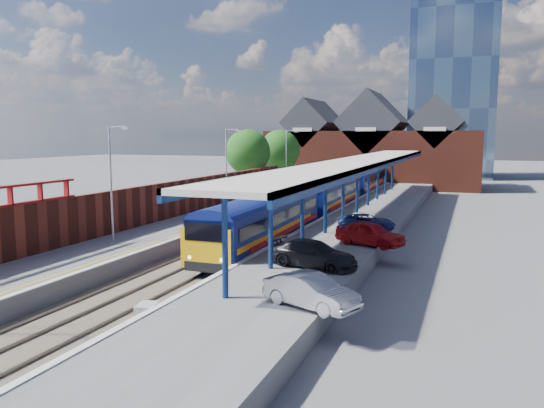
{
  "coord_description": "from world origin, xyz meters",
  "views": [
    {
      "loc": [
        13.96,
        -20.33,
        7.39
      ],
      "look_at": [
        0.83,
        14.11,
        2.6
      ],
      "focal_mm": 35.0,
      "sensor_mm": 36.0,
      "label": 1
    }
  ],
  "objects_px": {
    "lamp_post_d": "(287,156)",
    "parked_car_dark": "(313,254)",
    "platform_sign": "(251,187)",
    "relay_cabinet": "(147,317)",
    "parked_car_blue": "(367,222)",
    "lamp_post_b": "(113,175)",
    "parked_car_silver": "(311,291)",
    "parked_car_red": "(370,233)",
    "lamp_post_c": "(228,163)",
    "train": "(349,185)"
  },
  "relations": [
    {
      "from": "lamp_post_d",
      "to": "parked_car_dark",
      "type": "xyz_separation_m",
      "value": [
        13.18,
        -33.95,
        -3.35
      ]
    },
    {
      "from": "platform_sign",
      "to": "relay_cabinet",
      "type": "relative_size",
      "value": 2.5
    },
    {
      "from": "parked_car_dark",
      "to": "parked_car_blue",
      "type": "distance_m",
      "value": 11.18
    },
    {
      "from": "lamp_post_b",
      "to": "parked_car_silver",
      "type": "xyz_separation_m",
      "value": [
        14.86,
        -7.94,
        -3.36
      ]
    },
    {
      "from": "lamp_post_b",
      "to": "relay_cabinet",
      "type": "distance_m",
      "value": 13.95
    },
    {
      "from": "parked_car_blue",
      "to": "parked_car_red",
      "type": "bearing_deg",
      "value": -171.75
    },
    {
      "from": "lamp_post_c",
      "to": "lamp_post_d",
      "type": "relative_size",
      "value": 1.0
    },
    {
      "from": "parked_car_red",
      "to": "relay_cabinet",
      "type": "bearing_deg",
      "value": 177.73
    },
    {
      "from": "train",
      "to": "parked_car_red",
      "type": "relative_size",
      "value": 15.88
    },
    {
      "from": "lamp_post_c",
      "to": "parked_car_red",
      "type": "bearing_deg",
      "value": -38.69
    },
    {
      "from": "train",
      "to": "relay_cabinet",
      "type": "relative_size",
      "value": 65.95
    },
    {
      "from": "parked_car_silver",
      "to": "parked_car_red",
      "type": "bearing_deg",
      "value": 22.36
    },
    {
      "from": "lamp_post_b",
      "to": "lamp_post_c",
      "type": "bearing_deg",
      "value": 90.0
    },
    {
      "from": "lamp_post_d",
      "to": "parked_car_red",
      "type": "bearing_deg",
      "value": -61.97
    },
    {
      "from": "platform_sign",
      "to": "parked_car_silver",
      "type": "height_order",
      "value": "platform_sign"
    },
    {
      "from": "lamp_post_c",
      "to": "parked_car_blue",
      "type": "relative_size",
      "value": 1.82
    },
    {
      "from": "parked_car_blue",
      "to": "parked_car_silver",
      "type": "bearing_deg",
      "value": 179.32
    },
    {
      "from": "lamp_post_d",
      "to": "relay_cabinet",
      "type": "bearing_deg",
      "value": -77.98
    },
    {
      "from": "parked_car_blue",
      "to": "train",
      "type": "bearing_deg",
      "value": 11.22
    },
    {
      "from": "lamp_post_c",
      "to": "parked_car_red",
      "type": "xyz_separation_m",
      "value": [
        14.85,
        -11.89,
        -3.29
      ]
    },
    {
      "from": "lamp_post_c",
      "to": "relay_cabinet",
      "type": "xyz_separation_m",
      "value": [
        8.89,
        -25.77,
        -4.49
      ]
    },
    {
      "from": "lamp_post_c",
      "to": "platform_sign",
      "type": "height_order",
      "value": "lamp_post_c"
    },
    {
      "from": "relay_cabinet",
      "to": "parked_car_dark",
      "type": "bearing_deg",
      "value": 49.94
    },
    {
      "from": "train",
      "to": "parked_car_blue",
      "type": "relative_size",
      "value": 17.16
    },
    {
      "from": "lamp_post_c",
      "to": "parked_car_blue",
      "type": "bearing_deg",
      "value": -26.38
    },
    {
      "from": "lamp_post_b",
      "to": "parked_car_silver",
      "type": "distance_m",
      "value": 17.18
    },
    {
      "from": "parked_car_red",
      "to": "parked_car_blue",
      "type": "distance_m",
      "value": 5.24
    },
    {
      "from": "lamp_post_c",
      "to": "parked_car_blue",
      "type": "xyz_separation_m",
      "value": [
        13.68,
        -6.78,
        -3.46
      ]
    },
    {
      "from": "train",
      "to": "parked_car_dark",
      "type": "distance_m",
      "value": 32.14
    },
    {
      "from": "lamp_post_d",
      "to": "parked_car_dark",
      "type": "distance_m",
      "value": 36.57
    },
    {
      "from": "lamp_post_d",
      "to": "parked_car_silver",
      "type": "relative_size",
      "value": 1.84
    },
    {
      "from": "platform_sign",
      "to": "parked_car_red",
      "type": "relative_size",
      "value": 0.6
    },
    {
      "from": "platform_sign",
      "to": "lamp_post_d",
      "type": "bearing_deg",
      "value": 95.56
    },
    {
      "from": "lamp_post_c",
      "to": "relay_cabinet",
      "type": "distance_m",
      "value": 27.63
    },
    {
      "from": "platform_sign",
      "to": "parked_car_dark",
      "type": "bearing_deg",
      "value": -59.35
    },
    {
      "from": "lamp_post_b",
      "to": "platform_sign",
      "type": "relative_size",
      "value": 2.8
    },
    {
      "from": "platform_sign",
      "to": "parked_car_silver",
      "type": "xyz_separation_m",
      "value": [
        13.5,
        -25.94,
        -1.06
      ]
    },
    {
      "from": "train",
      "to": "lamp_post_c",
      "type": "bearing_deg",
      "value": -119.75
    },
    {
      "from": "lamp_post_d",
      "to": "parked_car_blue",
      "type": "bearing_deg",
      "value": -59.02
    },
    {
      "from": "lamp_post_c",
      "to": "parked_car_red",
      "type": "height_order",
      "value": "lamp_post_c"
    },
    {
      "from": "parked_car_silver",
      "to": "relay_cabinet",
      "type": "xyz_separation_m",
      "value": [
        -5.97,
        -1.83,
        -1.13
      ]
    },
    {
      "from": "parked_car_silver",
      "to": "relay_cabinet",
      "type": "distance_m",
      "value": 6.35
    },
    {
      "from": "parked_car_dark",
      "to": "parked_car_blue",
      "type": "height_order",
      "value": "parked_car_dark"
    },
    {
      "from": "lamp_post_c",
      "to": "lamp_post_b",
      "type": "bearing_deg",
      "value": -90.0
    },
    {
      "from": "parked_car_red",
      "to": "relay_cabinet",
      "type": "distance_m",
      "value": 15.15
    },
    {
      "from": "train",
      "to": "platform_sign",
      "type": "distance_m",
      "value": 13.43
    },
    {
      "from": "lamp_post_c",
      "to": "parked_car_silver",
      "type": "relative_size",
      "value": 1.84
    },
    {
      "from": "train",
      "to": "lamp_post_c",
      "type": "xyz_separation_m",
      "value": [
        -7.86,
        -13.75,
        2.87
      ]
    },
    {
      "from": "parked_car_silver",
      "to": "parked_car_blue",
      "type": "distance_m",
      "value": 17.2
    },
    {
      "from": "parked_car_silver",
      "to": "parked_car_dark",
      "type": "xyz_separation_m",
      "value": [
        -1.68,
        5.99,
        0.02
      ]
    }
  ]
}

